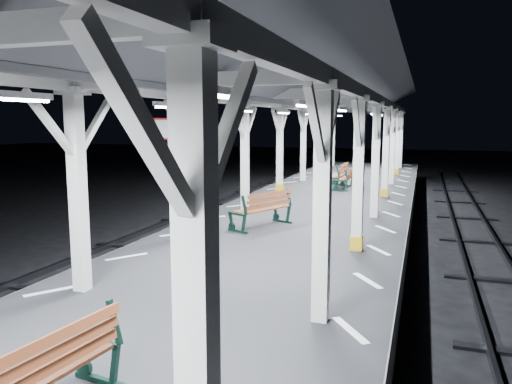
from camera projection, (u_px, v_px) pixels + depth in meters
The scene contains 10 objects.
ground at pixel (238, 318), 9.69m from camera, with size 120.00×120.00×0.00m, color black.
platform at pixel (238, 293), 9.62m from camera, with size 6.00×50.00×1.00m, color black.
hazard_stripes_left at pixel (127, 257), 10.32m from camera, with size 1.00×48.00×0.01m, color silver.
hazard_stripes_right at pixel (368, 281), 8.78m from camera, with size 1.00×48.00×0.01m, color silver.
track_left at pixel (31, 287), 11.25m from camera, with size 2.20×60.00×0.16m.
canopy at pixel (236, 78), 9.03m from camera, with size 5.40×49.00×4.65m.
bench_near at pixel (37, 377), 4.47m from camera, with size 0.89×1.88×0.98m.
bench_mid at pixel (264, 208), 13.07m from camera, with size 1.34×1.90×0.97m.
bench_far at pixel (339, 175), 20.85m from camera, with size 0.74×1.89×1.02m.
bench_extra at pixel (346, 178), 20.47m from camera, with size 0.64×1.64×0.88m.
Camera 1 is at (3.27, -8.66, 3.80)m, focal length 35.00 mm.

